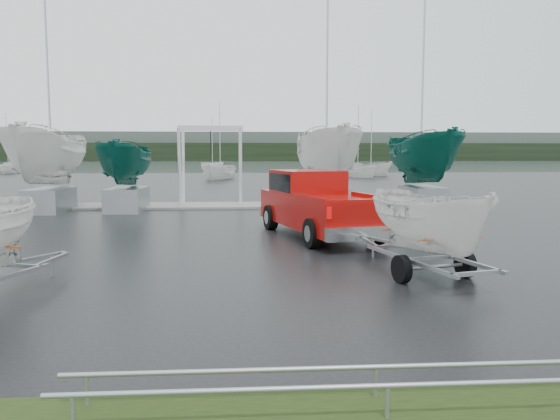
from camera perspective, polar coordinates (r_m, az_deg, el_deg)
name	(u,v)px	position (r m, az deg, el deg)	size (l,w,h in m)	color
ground_plane	(152,253)	(15.54, -13.22, -4.38)	(120.00, 120.00, 0.00)	black
lake	(230,166)	(115.15, -5.22, 4.60)	(300.00, 300.00, 0.00)	slate
dock	(194,206)	(28.33, -9.01, 0.44)	(30.00, 3.00, 0.12)	gray
treeline	(235,152)	(185.11, -4.75, 6.05)	(300.00, 8.00, 6.00)	black
far_hill	(235,146)	(193.12, -4.73, 6.65)	(300.00, 6.00, 10.00)	#4C5651
pickup_truck	(315,202)	(18.35, 3.69, 0.88)	(3.70, 6.81, 2.15)	#990B08
trailer_hitched	(432,168)	(12.26, 15.56, 4.29)	(2.02, 3.78, 4.47)	#95979D
boat_hoist	(211,154)	(28.13, -7.23, 5.78)	(3.30, 2.18, 4.12)	silver
keelboat_0	(46,115)	(27.66, -23.28, 9.13)	(2.83, 3.20, 11.01)	#95979D
keelboat_1	(125,139)	(26.86, -15.85, 7.17)	(2.17, 3.20, 6.88)	#95979D
keelboat_2	(328,116)	(26.47, 5.07, 9.77)	(2.83, 3.20, 11.01)	#95979D
keelboat_3	(425,121)	(27.90, 14.91, 8.99)	(2.70, 3.20, 10.88)	#95979D
mast_rack_2	(382,376)	(6.27, 10.58, -16.69)	(7.00, 0.56, 0.06)	#95979D
moored_boat_1	(220,179)	(58.13, -6.25, 3.25)	(3.19, 3.23, 11.37)	silver
moored_boat_2	(358,177)	(62.36, 8.11, 3.41)	(3.18, 3.20, 11.06)	silver
moored_boat_3	(371,175)	(67.79, 9.46, 3.59)	(3.63, 3.66, 11.56)	silver
moored_boat_4	(9,173)	(82.00, -26.49, 3.45)	(2.84, 2.88, 11.08)	silver
moored_boat_5	(213,171)	(82.11, -7.06, 4.04)	(3.11, 3.14, 11.09)	silver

